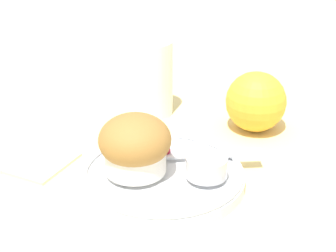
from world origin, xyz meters
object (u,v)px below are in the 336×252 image
(butter_knife, at_px, (186,155))
(juice_glass, at_px, (151,78))
(muffin, at_px, (135,145))
(orange_fruit, at_px, (256,102))

(butter_knife, distance_m, juice_glass, 0.18)
(butter_knife, bearing_deg, muffin, -154.26)
(butter_knife, distance_m, orange_fruit, 0.15)
(butter_knife, bearing_deg, juice_glass, 102.07)
(muffin, xyz_separation_m, juice_glass, (-0.08, 0.19, 0.00))
(muffin, xyz_separation_m, butter_knife, (0.04, 0.06, -0.03))
(muffin, height_order, juice_glass, juice_glass)
(orange_fruit, distance_m, juice_glass, 0.16)
(muffin, relative_size, orange_fruit, 0.99)
(muffin, distance_m, orange_fruit, 0.22)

